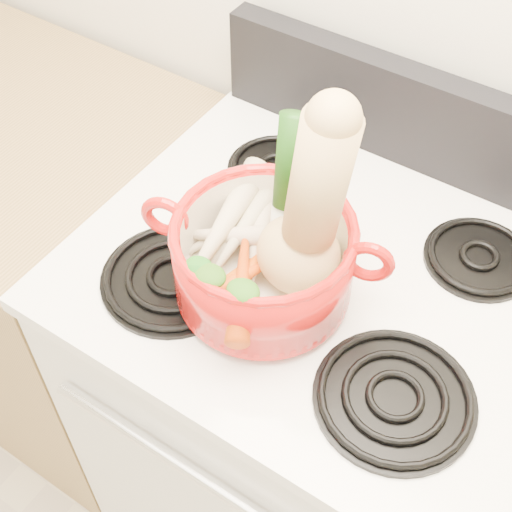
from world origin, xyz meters
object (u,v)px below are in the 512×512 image
Objects in this scene: dutch_oven at (264,259)px; squash at (302,204)px; leek at (284,194)px; stove_body at (312,415)px.

squash is at bearing 10.22° from dutch_oven.
dutch_oven is 1.00× the size of leek.
leek is at bearing -135.21° from stove_body.
squash is (0.04, 0.02, 0.12)m from dutch_oven.
squash is (-0.01, -0.08, 0.69)m from stove_body.
stove_body is 3.51× the size of dutch_oven.
squash is at bearing -48.31° from leek.
squash reaches higher than leek.
dutch_oven is at bearing -147.82° from squash.
dutch_oven is 0.13m from squash.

